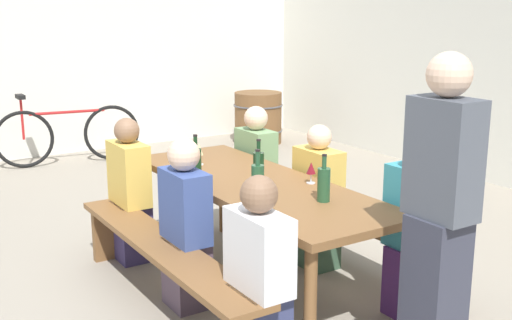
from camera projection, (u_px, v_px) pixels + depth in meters
The scene contains 20 objects.
ground_plane at pixel (256, 284), 4.52m from camera, with size 24.00×24.00×0.00m, color gray.
side_wall at pixel (49, 32), 8.22m from camera, with size 0.20×7.86×3.20m, color silver.
tasting_table at pixel (256, 192), 4.36m from camera, with size 2.32×0.82×0.75m.
bench_near at pixel (162, 256), 4.06m from camera, with size 2.22×0.30×0.45m.
bench_far at pixel (335, 218), 4.80m from camera, with size 2.22×0.30×0.45m.
wine_bottle_0 at pixel (196, 164), 4.33m from camera, with size 0.08×0.08×0.32m.
wine_bottle_1 at pixel (259, 169), 4.18m from camera, with size 0.07×0.07×0.32m.
wine_bottle_2 at pixel (258, 181), 3.89m from camera, with size 0.08×0.08×0.32m.
wine_bottle_3 at pixel (324, 184), 3.87m from camera, with size 0.08×0.08×0.30m.
wine_glass_0 at pixel (199, 150), 4.78m from camera, with size 0.06×0.06×0.17m.
wine_glass_1 at pixel (311, 169), 4.27m from camera, with size 0.06×0.06×0.15m.
seated_guest_near_0 at pixel (130, 194), 4.85m from camera, with size 0.41×0.24×1.11m.
seated_guest_near_1 at pixel (186, 228), 4.07m from camera, with size 0.38×0.24×1.12m.
seated_guest_near_2 at pixel (259, 280), 3.37m from camera, with size 0.41×0.24×1.07m.
seated_guest_far_0 at pixel (256, 174), 5.40m from camera, with size 0.38×0.24×1.11m.
seated_guest_far_1 at pixel (318, 202), 4.71m from camera, with size 0.38×0.24×1.08m.
seated_guest_far_2 at pixel (414, 234), 3.92m from camera, with size 0.37×0.24×1.16m.
standing_host at pixel (439, 229), 3.13m from camera, with size 0.34×0.24×1.71m.
wine_barrel at pixel (258, 118), 9.16m from camera, with size 0.71×0.71×0.73m.
parked_bicycle_0 at pixel (68, 135), 7.91m from camera, with size 0.33×1.75×0.90m.
Camera 1 is at (3.53, -2.25, 1.90)m, focal length 44.81 mm.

